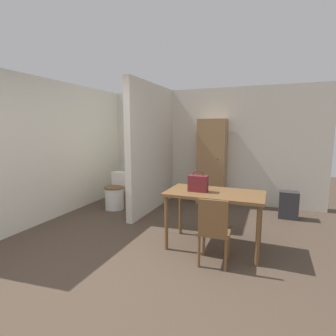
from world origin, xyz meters
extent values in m
plane|color=#4C3D30|center=(0.00, 0.00, 0.00)|extent=(16.00, 16.00, 0.00)
cube|color=beige|center=(0.00, 3.62, 1.25)|extent=(5.24, 0.12, 2.50)
cube|color=beige|center=(-2.18, 1.78, 1.25)|extent=(0.12, 4.56, 2.50)
cube|color=beige|center=(-0.70, 2.58, 1.25)|extent=(0.12, 1.96, 2.50)
cube|color=brown|center=(0.86, 1.23, 0.77)|extent=(1.30, 0.70, 0.04)
cylinder|color=brown|center=(0.27, 0.94, 0.38)|extent=(0.05, 0.05, 0.75)
cylinder|color=brown|center=(1.45, 0.94, 0.38)|extent=(0.05, 0.05, 0.75)
cylinder|color=brown|center=(0.27, 1.52, 0.38)|extent=(0.05, 0.05, 0.75)
cylinder|color=brown|center=(1.45, 1.52, 0.38)|extent=(0.05, 0.05, 0.75)
cube|color=brown|center=(0.95, 0.82, 0.41)|extent=(0.40, 0.40, 0.04)
cube|color=brown|center=(0.96, 0.65, 0.64)|extent=(0.34, 0.05, 0.42)
cylinder|color=brown|center=(0.79, 0.97, 0.20)|extent=(0.04, 0.04, 0.39)
cylinder|color=brown|center=(1.10, 0.99, 0.20)|extent=(0.04, 0.04, 0.39)
cylinder|color=brown|center=(0.80, 0.66, 0.20)|extent=(0.04, 0.04, 0.39)
cylinder|color=brown|center=(1.12, 0.68, 0.20)|extent=(0.04, 0.04, 0.39)
cylinder|color=white|center=(-1.41, 2.23, 0.22)|extent=(0.38, 0.38, 0.44)
cylinder|color=brown|center=(-1.41, 2.23, 0.45)|extent=(0.40, 0.40, 0.02)
cube|color=white|center=(-1.41, 2.49, 0.58)|extent=(0.34, 0.18, 0.30)
cube|color=maroon|center=(0.64, 1.19, 0.90)|extent=(0.26, 0.13, 0.22)
torus|color=maroon|center=(0.64, 1.19, 1.01)|extent=(0.15, 0.01, 0.15)
cube|color=#997047|center=(0.34, 3.36, 0.92)|extent=(0.60, 0.35, 1.84)
sphere|color=black|center=(0.51, 3.17, 1.01)|extent=(0.02, 0.02, 0.02)
cube|color=#2D2D33|center=(1.88, 2.94, 0.25)|extent=(0.33, 0.24, 0.50)
camera|label=1|loc=(1.55, -2.20, 1.65)|focal=28.00mm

